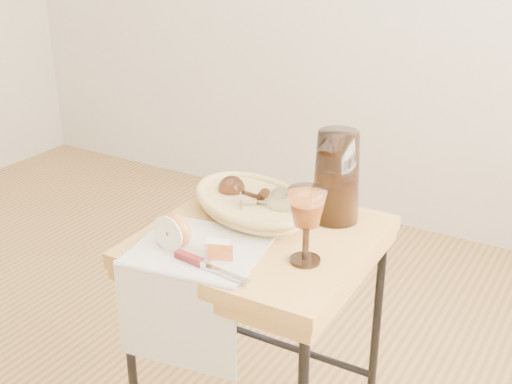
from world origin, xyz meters
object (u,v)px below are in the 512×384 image
Objects in this scene: bread_basket at (252,205)px; goblet_lying_b at (265,203)px; pitcher at (337,176)px; table_knife at (208,266)px; wine_goblet at (306,226)px; goblet_lying_a at (245,193)px; side_table at (260,348)px; tea_towel at (200,248)px; apple_half at (174,230)px.

goblet_lying_b reaches higher than bread_basket.
pitcher reaches higher than table_knife.
goblet_lying_b reaches higher than table_knife.
wine_goblet is at bearing 47.80° from table_knife.
side_table is at bearing 142.00° from goblet_lying_a.
wine_goblet is at bearing -86.06° from pitcher.
wine_goblet is at bearing 153.02° from goblet_lying_a.
goblet_lying_a is at bearing 85.96° from tea_towel.
goblet_lying_a is 1.27× the size of apple_half.
table_knife is (-0.16, -0.15, -0.08)m from wine_goblet.
goblet_lying_b is at bearing 99.95° from table_knife.
side_table is 7.31× the size of apple_half.
bread_basket is 0.23m from pitcher.
tea_towel is 0.22m from goblet_lying_b.
wine_goblet is 0.31m from apple_half.
goblet_lying_b is at bearing 144.18° from wine_goblet.
pitcher is (0.20, 0.09, 0.09)m from bread_basket.
bread_basket is (-0.08, 0.08, 0.37)m from side_table.
goblet_lying_b is 0.66× the size of table_knife.
wine_goblet is (0.26, -0.17, 0.04)m from goblet_lying_a.
wine_goblet reaches higher than bread_basket.
goblet_lying_a is 0.33m from table_knife.
goblet_lying_b is (0.08, -0.03, 0.00)m from goblet_lying_a.
pitcher is (0.20, 0.31, 0.11)m from tea_towel.
goblet_lying_a is at bearing 136.54° from side_table.
pitcher reaches higher than tea_towel.
pitcher is at bearing 77.91° from table_knife.
pitcher is at bearing 55.02° from side_table.
tea_towel is at bearing -67.05° from bread_basket.
side_table is at bearing 94.41° from table_knife.
goblet_lying_b is 0.28m from table_knife.
wine_goblet is at bearing -23.19° from side_table.
pitcher reaches higher than apple_half.
goblet_lying_a is at bearing 147.57° from wine_goblet.
bread_basket is at bearing 158.89° from goblet_lying_a.
goblet_lying_a is at bearing 178.01° from bread_basket.
wine_goblet reaches higher than goblet_lying_b.
goblet_lying_b is 0.19m from pitcher.
pitcher is at bearing 4.71° from goblet_lying_b.
tea_towel is at bearing -162.90° from wine_goblet.
apple_half is (-0.03, -0.27, 0.00)m from goblet_lying_a.
bread_basket is at bearing 146.86° from wine_goblet.
goblet_lying_a is (-0.03, 0.01, 0.02)m from bread_basket.
table_knife is at bearing -113.08° from pitcher.
apple_half is at bearing -128.28° from side_table.
tea_towel is 2.49× the size of goblet_lying_a.
apple_half is (-0.13, -0.17, 0.39)m from side_table.
goblet_lying_a reaches higher than side_table.
goblet_lying_a is 0.66× the size of wine_goblet.
goblet_lying_b reaches higher than side_table.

